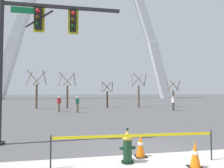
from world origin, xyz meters
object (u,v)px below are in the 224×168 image
at_px(traffic_cone_by_hydrant, 141,145).
at_px(pedestrian_standing_center, 59,104).
at_px(traffic_signal_gantry, 31,42).
at_px(pedestrian_walking_right, 77,104).
at_px(fire_hydrant, 127,146).
at_px(pedestrian_walking_left, 173,103).
at_px(traffic_cone_mid_sidewalk, 195,155).
at_px(monument_arch, 88,21).

height_order(traffic_cone_by_hydrant, pedestrian_standing_center, pedestrian_standing_center).
relative_size(traffic_cone_by_hydrant, pedestrian_standing_center, 0.46).
height_order(traffic_signal_gantry, pedestrian_walking_right, traffic_signal_gantry).
distance_m(fire_hydrant, pedestrian_walking_left, 15.97).
relative_size(pedestrian_standing_center, pedestrian_walking_right, 1.00).
distance_m(traffic_signal_gantry, pedestrian_walking_left, 16.45).
distance_m(fire_hydrant, pedestrian_walking_right, 13.26).
bearing_deg(pedestrian_standing_center, pedestrian_walking_right, -26.88).
bearing_deg(fire_hydrant, traffic_cone_by_hydrant, 36.38).
relative_size(traffic_cone_by_hydrant, traffic_signal_gantry, 0.12).
relative_size(fire_hydrant, traffic_signal_gantry, 0.17).
xyz_separation_m(fire_hydrant, traffic_cone_mid_sidewalk, (1.70, -0.68, -0.11)).
bearing_deg(monument_arch, traffic_cone_mid_sidewalk, -88.82).
bearing_deg(pedestrian_walking_right, traffic_cone_by_hydrant, -80.30).
bearing_deg(pedestrian_walking_right, monument_arch, 86.20).
bearing_deg(fire_hydrant, pedestrian_walking_right, 97.20).
height_order(monument_arch, pedestrian_standing_center, monument_arch).
bearing_deg(pedestrian_standing_center, traffic_cone_by_hydrant, -73.61).
relative_size(traffic_cone_by_hydrant, traffic_cone_mid_sidewalk, 1.00).
bearing_deg(pedestrian_walking_left, pedestrian_walking_right, -178.12).
distance_m(pedestrian_standing_center, pedestrian_walking_right, 2.07).
bearing_deg(monument_arch, pedestrian_walking_right, -93.80).
relative_size(traffic_cone_by_hydrant, pedestrian_walking_left, 0.46).
relative_size(traffic_cone_mid_sidewalk, monument_arch, 0.01).
bearing_deg(monument_arch, pedestrian_standing_center, -96.95).
bearing_deg(monument_arch, traffic_signal_gantry, -95.02).
height_order(monument_arch, pedestrian_walking_left, monument_arch).
xyz_separation_m(fire_hydrant, pedestrian_walking_left, (8.55, 13.49, 0.35)).
distance_m(traffic_signal_gantry, monument_arch, 49.69).
bearing_deg(pedestrian_walking_left, fire_hydrant, -122.37).
distance_m(fire_hydrant, traffic_cone_by_hydrant, 0.66).
bearing_deg(traffic_signal_gantry, traffic_cone_by_hydrant, -29.85).
height_order(traffic_cone_by_hydrant, pedestrian_walking_right, pedestrian_walking_right).
distance_m(fire_hydrant, traffic_cone_mid_sidewalk, 1.84).
distance_m(fire_hydrant, monument_arch, 53.35).
distance_m(monument_arch, pedestrian_standing_center, 40.99).
bearing_deg(pedestrian_standing_center, monument_arch, 83.05).
bearing_deg(pedestrian_walking_left, traffic_cone_by_hydrant, -121.50).
bearing_deg(traffic_cone_mid_sidewalk, monument_arch, 91.18).
relative_size(monument_arch, pedestrian_standing_center, 32.69).
height_order(traffic_signal_gantry, monument_arch, monument_arch).
bearing_deg(traffic_cone_mid_sidewalk, pedestrian_walking_left, 64.20).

